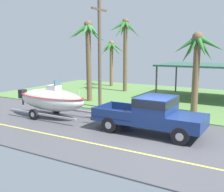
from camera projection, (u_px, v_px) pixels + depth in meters
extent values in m
cube|color=#4C4C51|center=(157.00, 141.00, 12.67)|extent=(36.00, 8.00, 0.06)
cube|color=#567F42|center=(207.00, 102.00, 22.02)|extent=(36.00, 14.00, 0.11)
cube|color=#DBCC4C|center=(141.00, 153.00, 11.14)|extent=(34.20, 0.12, 0.01)
cube|color=navy|center=(148.00, 121.00, 13.72)|extent=(5.50, 2.05, 0.22)
cube|color=navy|center=(188.00, 120.00, 12.68)|extent=(1.54, 2.05, 0.38)
cube|color=navy|center=(156.00, 108.00, 13.41)|extent=(1.65, 2.05, 1.15)
cube|color=black|center=(156.00, 101.00, 13.35)|extent=(1.67, 2.07, 0.38)
cube|color=#112047|center=(120.00, 114.00, 14.49)|extent=(2.31, 2.05, 0.04)
cube|color=navy|center=(129.00, 107.00, 15.29)|extent=(2.31, 0.08, 0.45)
cube|color=navy|center=(111.00, 114.00, 13.62)|extent=(2.31, 0.08, 0.45)
cube|color=navy|center=(102.00, 108.00, 15.01)|extent=(0.08, 2.05, 0.45)
cube|color=#333338|center=(101.00, 115.00, 15.13)|extent=(0.12, 1.85, 0.16)
sphere|color=#B2B2B7|center=(99.00, 114.00, 15.18)|extent=(0.10, 0.10, 0.10)
cylinder|color=black|center=(191.00, 126.00, 13.59)|extent=(0.80, 0.28, 0.80)
cylinder|color=#9E9EA3|center=(191.00, 126.00, 13.59)|extent=(0.36, 0.29, 0.36)
cylinder|color=black|center=(180.00, 136.00, 12.03)|extent=(0.80, 0.28, 0.80)
cylinder|color=#9E9EA3|center=(180.00, 136.00, 12.03)|extent=(0.36, 0.29, 0.36)
cylinder|color=black|center=(126.00, 117.00, 15.39)|extent=(0.80, 0.28, 0.80)
cylinder|color=#9E9EA3|center=(126.00, 117.00, 15.39)|extent=(0.36, 0.29, 0.36)
cylinder|color=black|center=(110.00, 125.00, 13.83)|extent=(0.80, 0.28, 0.80)
cylinder|color=#9E9EA3|center=(110.00, 125.00, 13.83)|extent=(0.36, 0.29, 0.36)
cube|color=gray|center=(92.00, 117.00, 15.45)|extent=(0.90, 0.10, 0.08)
cube|color=gray|center=(62.00, 108.00, 17.76)|extent=(5.17, 0.12, 0.10)
cube|color=gray|center=(41.00, 114.00, 16.16)|extent=(5.17, 0.12, 0.10)
cylinder|color=black|center=(56.00, 108.00, 18.08)|extent=(0.64, 0.22, 0.64)
cylinder|color=#9E9EA3|center=(56.00, 108.00, 18.08)|extent=(0.29, 0.23, 0.29)
cylinder|color=black|center=(34.00, 114.00, 16.38)|extent=(0.64, 0.22, 0.64)
cylinder|color=#9E9EA3|center=(34.00, 114.00, 16.38)|extent=(0.29, 0.23, 0.29)
ellipsoid|color=silver|center=(51.00, 100.00, 16.84)|extent=(4.78, 1.72, 1.33)
ellipsoid|color=#B22626|center=(51.00, 96.00, 16.80)|extent=(4.88, 1.76, 0.12)
cube|color=silver|center=(54.00, 90.00, 16.62)|extent=(0.70, 0.60, 0.65)
cube|color=slate|center=(58.00, 83.00, 16.39)|extent=(0.06, 0.56, 0.36)
cube|color=black|center=(23.00, 94.00, 18.06)|extent=(0.36, 0.44, 0.56)
cylinder|color=#4C4C51|center=(23.00, 99.00, 18.12)|extent=(0.12, 0.12, 0.73)
cylinder|color=silver|center=(79.00, 94.00, 15.68)|extent=(0.04, 0.04, 0.50)
cylinder|color=#4C4238|center=(176.00, 78.00, 26.61)|extent=(0.14, 0.14, 2.79)
cylinder|color=#4C4238|center=(156.00, 84.00, 22.19)|extent=(0.14, 0.14, 2.79)
cube|color=#2D5647|center=(209.00, 65.00, 22.40)|extent=(7.54, 5.70, 0.14)
cylinder|color=brown|center=(196.00, 76.00, 17.84)|extent=(0.43, 0.55, 4.92)
cone|color=#2D6B2D|center=(211.00, 44.00, 16.99)|extent=(1.89, 0.66, 1.22)
cone|color=#2D6B2D|center=(205.00, 49.00, 17.64)|extent=(1.29, 1.19, 1.69)
cone|color=#2D6B2D|center=(197.00, 46.00, 18.36)|extent=(0.88, 2.04, 1.48)
cone|color=#2D6B2D|center=(190.00, 50.00, 18.08)|extent=(1.56, 1.07, 1.90)
cone|color=#2D6B2D|center=(186.00, 45.00, 17.55)|extent=(1.66, 1.08, 1.30)
cone|color=#2D6B2D|center=(193.00, 46.00, 17.24)|extent=(0.65, 1.15, 1.35)
cone|color=#2D6B2D|center=(202.00, 47.00, 16.85)|extent=(1.30, 1.56, 1.52)
sphere|color=brown|center=(198.00, 37.00, 17.42)|extent=(0.69, 0.69, 0.69)
cylinder|color=brown|center=(125.00, 57.00, 26.53)|extent=(0.39, 0.40, 6.74)
cone|color=#2D6B2D|center=(129.00, 27.00, 25.77)|extent=(1.16, 0.46, 1.25)
cone|color=#2D6B2D|center=(133.00, 29.00, 26.24)|extent=(1.37, 1.32, 1.68)
cone|color=#2D6B2D|center=(128.00, 26.00, 26.68)|extent=(0.70, 1.67, 1.08)
cone|color=#2D6B2D|center=(123.00, 29.00, 26.69)|extent=(1.44, 1.35, 1.59)
cone|color=#2D6B2D|center=(121.00, 29.00, 26.34)|extent=(1.31, 0.37, 1.60)
cone|color=#2D6B2D|center=(117.00, 26.00, 25.71)|extent=(1.45, 1.78, 1.33)
cone|color=#2D6B2D|center=(121.00, 29.00, 25.47)|extent=(0.64, 1.91, 1.79)
cone|color=#2D6B2D|center=(127.00, 26.00, 25.46)|extent=(1.27, 1.27, 1.30)
sphere|color=brown|center=(125.00, 21.00, 25.96)|extent=(0.63, 0.63, 0.63)
cylinder|color=brown|center=(111.00, 65.00, 30.53)|extent=(0.39, 0.41, 4.78)
cone|color=#2D6B2D|center=(116.00, 49.00, 29.86)|extent=(1.50, 0.60, 1.53)
cone|color=#2D6B2D|center=(118.00, 48.00, 30.41)|extent=(1.44, 1.43, 1.32)
cone|color=#2D6B2D|center=(116.00, 47.00, 30.70)|extent=(0.71, 1.63, 0.99)
cone|color=#2D6B2D|center=(112.00, 48.00, 31.08)|extent=(1.24, 1.86, 1.37)
cone|color=#2D6B2D|center=(108.00, 48.00, 30.55)|extent=(1.30, 0.56, 1.18)
cone|color=#2D6B2D|center=(107.00, 48.00, 30.31)|extent=(1.31, 0.74, 1.34)
cone|color=#2D6B2D|center=(107.00, 47.00, 29.78)|extent=(0.95, 1.60, 1.13)
cone|color=#2D6B2D|center=(109.00, 48.00, 29.62)|extent=(0.49, 1.62, 1.37)
cone|color=#2D6B2D|center=(114.00, 48.00, 29.46)|extent=(1.61, 1.35, 1.28)
sphere|color=brown|center=(111.00, 43.00, 30.13)|extent=(0.62, 0.62, 0.62)
cylinder|color=brown|center=(89.00, 64.00, 21.62)|extent=(0.41, 0.50, 6.03)
cone|color=#387A38|center=(94.00, 31.00, 20.86)|extent=(1.43, 0.54, 1.27)
cone|color=#387A38|center=(97.00, 33.00, 21.36)|extent=(1.31, 1.23, 1.52)
cone|color=#387A38|center=(94.00, 33.00, 21.72)|extent=(0.62, 1.61, 1.55)
cone|color=#387A38|center=(88.00, 36.00, 21.94)|extent=(1.32, 1.50, 1.82)
cone|color=#387A38|center=(80.00, 31.00, 21.53)|extent=(1.67, 0.41, 1.25)
cone|color=#387A38|center=(78.00, 32.00, 21.00)|extent=(1.58, 1.60, 1.47)
cone|color=#387A38|center=(85.00, 31.00, 20.68)|extent=(0.56, 1.46, 1.37)
cone|color=#387A38|center=(91.00, 29.00, 20.60)|extent=(1.40, 1.25, 1.15)
sphere|color=brown|center=(88.00, 24.00, 21.11)|extent=(0.65, 0.65, 0.65)
cylinder|color=brown|center=(100.00, 56.00, 19.11)|extent=(0.24, 0.24, 7.41)
cube|color=brown|center=(99.00, 9.00, 18.58)|extent=(0.10, 1.80, 0.12)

